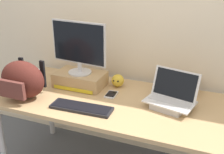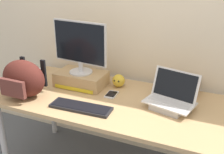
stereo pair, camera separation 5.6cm
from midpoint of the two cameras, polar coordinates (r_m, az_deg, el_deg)
The scene contains 11 objects.
back_wall at distance 2.38m, azimuth 3.90°, elevation 13.20°, with size 7.00×0.10×2.60m, color beige.
desk at distance 2.14m, azimuth -0.76°, elevation -6.09°, with size 1.76×0.81×0.73m.
toner_box_yellow at distance 2.33m, azimuth -7.24°, elevation -0.46°, with size 0.41×0.26×0.12m.
desktop_monitor at distance 2.23m, azimuth -7.61°, elevation 6.22°, with size 0.49×0.19×0.43m.
open_laptop at distance 2.01m, azimuth 11.19°, elevation -4.76°, with size 0.38×0.29×0.26m.
external_keyboard at distance 1.98m, azimuth -7.15°, elevation -6.27°, with size 0.45×0.15×0.02m.
messenger_backpack at distance 2.19m, azimuth -18.69°, elevation -0.56°, with size 0.36×0.27×0.29m.
coffee_mug at distance 2.53m, azimuth -15.90°, elevation 0.43°, with size 0.13×0.08×0.09m.
cell_phone at distance 2.16m, azimuth -0.90°, elevation -3.62°, with size 0.09×0.13×0.01m.
plush_toy at distance 2.30m, azimuth 0.49°, elevation -0.73°, with size 0.10×0.10×0.10m.
toner_box_cyan at distance 2.28m, azimuth 12.63°, elevation -1.55°, with size 0.32×0.18×0.10m.
Camera 1 is at (0.69, -1.75, 1.69)m, focal length 44.36 mm.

